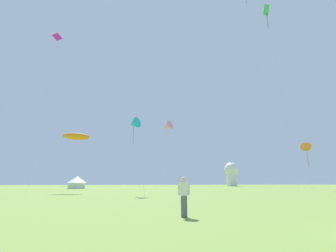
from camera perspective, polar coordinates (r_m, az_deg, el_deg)
name	(u,v)px	position (r m, az deg, el deg)	size (l,w,h in m)	color
kite_magenta_diamond	(56,42)	(45.33, -24.23, 17.12)	(1.95, 2.15, 25.11)	#E02DA3
kite_pink_delta	(167,127)	(57.00, -0.13, -0.12)	(4.09, 3.24, 15.41)	pink
kite_cyan_delta	(134,124)	(34.00, -7.87, 0.50)	(2.60, 2.24, 10.13)	#1EB7CC
kite_green_diamond	(267,12)	(61.42, 21.64, 23.10)	(1.97, 3.08, 38.75)	green
kite_orange_parafoil	(76,136)	(42.54, -20.24, -2.27)	(4.28, 2.35, 9.46)	orange
kite_orange_delta	(306,149)	(55.46, 29.15, -4.68)	(3.18, 3.13, 9.14)	orange
person_spectator	(184,197)	(11.44, 3.68, -15.95)	(0.57, 0.28, 1.73)	#565B66
festival_tent_center	(77,182)	(71.07, -20.13, -11.90)	(4.94, 4.94, 3.21)	white
observatory_dome	(231,173)	(120.74, 14.33, -10.37)	(6.40, 6.40, 10.80)	white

